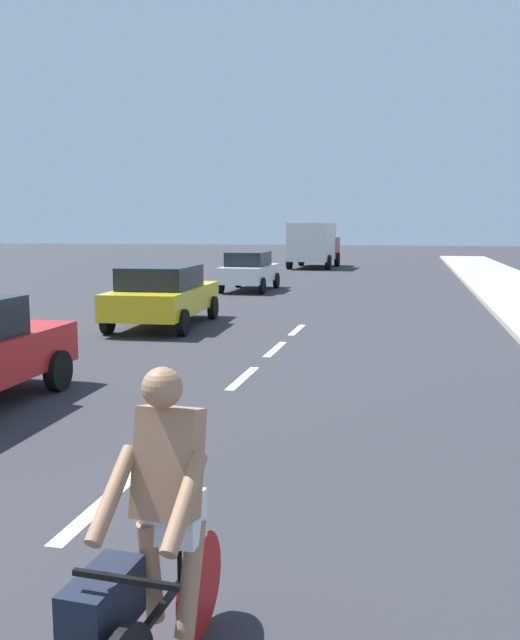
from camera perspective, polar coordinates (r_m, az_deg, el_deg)
name	(u,v)px	position (r m, az deg, el deg)	size (l,w,h in m)	color
ground_plane	(302,325)	(17.71, 3.62, -0.43)	(160.00, 160.00, 0.00)	#2D2D33
lane_stripe_2	(103,503)	(6.65, -13.17, -14.83)	(0.16, 1.80, 0.01)	white
lane_stripe_3	(243,378)	(11.49, -1.46, -4.93)	(0.16, 1.80, 0.01)	white
lane_stripe_4	(275,349)	(14.17, 1.30, -2.48)	(0.16, 1.80, 0.01)	white
lane_stripe_5	(297,330)	(16.85, 3.15, -0.83)	(0.16, 1.80, 0.01)	white
cyclist	(153,549)	(3.87, -9.04, -18.59)	(0.63, 1.71, 1.82)	black
parked_car_yellow	(163,294)	(17.52, -8.21, 2.19)	(2.25, 4.55, 1.57)	gold
parked_car_white	(249,270)	(27.26, -0.92, 4.26)	(1.87, 3.98, 1.57)	white
delivery_truck	(314,244)	(42.91, 4.59, 6.44)	(2.82, 6.31, 2.80)	maroon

